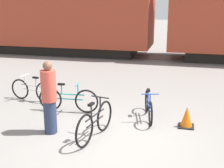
{
  "coord_description": "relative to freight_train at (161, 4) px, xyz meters",
  "views": [
    {
      "loc": [
        1.53,
        -6.55,
        3.25
      ],
      "look_at": [
        -0.29,
        0.87,
        1.1
      ],
      "focal_mm": 50.0,
      "sensor_mm": 36.0,
      "label": 1
    }
  ],
  "objects": [
    {
      "name": "bicycle_black",
      "position": [
        -0.48,
        -10.68,
        -2.44
      ],
      "size": [
        0.48,
        1.74,
        0.96
      ],
      "color": "black",
      "rests_on": "ground_plane"
    },
    {
      "name": "person_in_red",
      "position": [
        -1.63,
        -10.65,
        -1.95
      ],
      "size": [
        0.37,
        0.37,
        1.8
      ],
      "rotation": [
        0.0,
        0.0,
        1.87
      ],
      "color": "#283351",
      "rests_on": "ground_plane"
    },
    {
      "name": "bicycle_teal",
      "position": [
        -1.75,
        -9.17,
        -2.47
      ],
      "size": [
        1.8,
        0.46,
        0.87
      ],
      "color": "black",
      "rests_on": "ground_plane"
    },
    {
      "name": "freight_train",
      "position": [
        0.0,
        0.0,
        0.0
      ],
      "size": [
        24.07,
        3.05,
        5.43
      ],
      "color": "black",
      "rests_on": "ground_plane"
    },
    {
      "name": "traffic_cone",
      "position": [
        1.61,
        -9.48,
        -2.59
      ],
      "size": [
        0.4,
        0.4,
        0.55
      ],
      "color": "black",
      "rests_on": "ground_plane"
    },
    {
      "name": "bicycle_silver",
      "position": [
        -3.25,
        -8.52,
        -2.49
      ],
      "size": [
        1.62,
        0.46,
        0.83
      ],
      "color": "black",
      "rests_on": "ground_plane"
    },
    {
      "name": "rail_far",
      "position": [
        -0.0,
        0.72,
        -2.84
      ],
      "size": [
        36.07,
        0.07,
        0.01
      ],
      "primitive_type": "cube",
      "color": "#4C4238",
      "rests_on": "ground_plane"
    },
    {
      "name": "ground_plane",
      "position": [
        -0.0,
        -10.65,
        -2.85
      ],
      "size": [
        80.0,
        80.0,
        0.0
      ],
      "primitive_type": "plane",
      "color": "gray"
    },
    {
      "name": "bicycle_blue",
      "position": [
        0.58,
        -9.14,
        -2.5
      ],
      "size": [
        0.5,
        1.63,
        0.81
      ],
      "color": "black",
      "rests_on": "ground_plane"
    },
    {
      "name": "rail_near",
      "position": [
        -0.0,
        -0.72,
        -2.84
      ],
      "size": [
        36.07,
        0.07,
        0.01
      ],
      "primitive_type": "cube",
      "color": "#4C4238",
      "rests_on": "ground_plane"
    }
  ]
}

